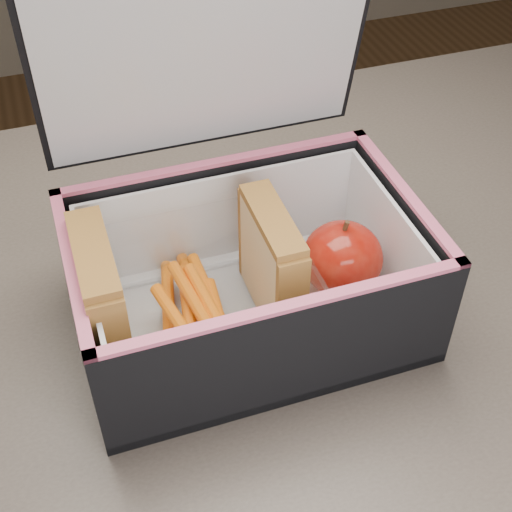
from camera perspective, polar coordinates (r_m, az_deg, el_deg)
The scene contains 8 objects.
kitchen_table at distance 0.68m, azimuth 4.93°, elevation -10.59°, with size 1.20×0.80×0.75m.
lunch_bag at distance 0.57m, azimuth -0.75°, elevation -0.96°, with size 0.27×0.22×0.28m.
plastic_tub at distance 0.57m, azimuth -5.23°, elevation -3.26°, with size 0.18×0.13×0.07m, color white, non-canonical shape.
sandwich_left at distance 0.55m, azimuth -12.19°, elevation -3.50°, with size 0.03×0.09×0.11m.
sandwich_right at distance 0.57m, azimuth 1.26°, elevation -0.61°, with size 0.02×0.09×0.10m.
carrot_sticks at distance 0.58m, azimuth -4.71°, elevation -4.05°, with size 0.06×0.15×0.03m.
paper_napkin at distance 0.62m, azimuth 6.45°, elevation -2.77°, with size 0.08×0.08×0.01m, color white.
red_apple at distance 0.60m, azimuth 6.91°, elevation -0.20°, with size 0.09×0.09×0.07m.
Camera 1 is at (-0.18, -0.36, 1.21)m, focal length 50.00 mm.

